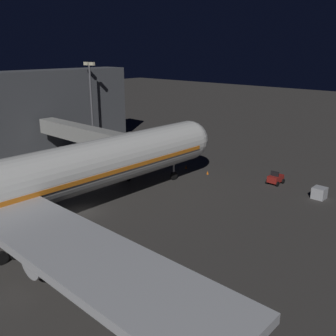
% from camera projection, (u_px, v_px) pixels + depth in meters
% --- Properties ---
extents(ground_plane, '(320.00, 320.00, 0.00)m').
position_uv_depth(ground_plane, '(82.00, 213.00, 45.48)').
color(ground_plane, '#383533').
extents(jet_bridge, '(24.37, 3.40, 7.03)m').
position_uv_depth(jet_bridge, '(92.00, 136.00, 60.23)').
color(jet_bridge, '#9E9E99').
rests_on(jet_bridge, ground_plane).
extents(apron_floodlight_mast, '(2.90, 0.50, 16.40)m').
position_uv_depth(apron_floodlight_mast, '(91.00, 98.00, 73.67)').
color(apron_floodlight_mast, '#59595E').
rests_on(apron_floodlight_mast, ground_plane).
extents(baggage_tug_lead, '(1.86, 2.42, 1.95)m').
position_uv_depth(baggage_tug_lead, '(275.00, 179.00, 55.05)').
color(baggage_tug_lead, maroon).
rests_on(baggage_tug_lead, ground_plane).
extents(baggage_container_near_belt, '(1.61, 1.65, 1.51)m').
position_uv_depth(baggage_container_near_belt, '(319.00, 193.00, 49.61)').
color(baggage_container_near_belt, '#B7BABF').
rests_on(baggage_container_near_belt, ground_plane).
extents(traffic_cone_nose_port, '(0.36, 0.36, 0.55)m').
position_uv_depth(traffic_cone_nose_port, '(208.00, 173.00, 59.34)').
color(traffic_cone_nose_port, orange).
rests_on(traffic_cone_nose_port, ground_plane).
extents(traffic_cone_nose_starboard, '(0.36, 0.36, 0.55)m').
position_uv_depth(traffic_cone_nose_starboard, '(186.00, 167.00, 62.19)').
color(traffic_cone_nose_starboard, orange).
rests_on(traffic_cone_nose_starboard, ground_plane).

